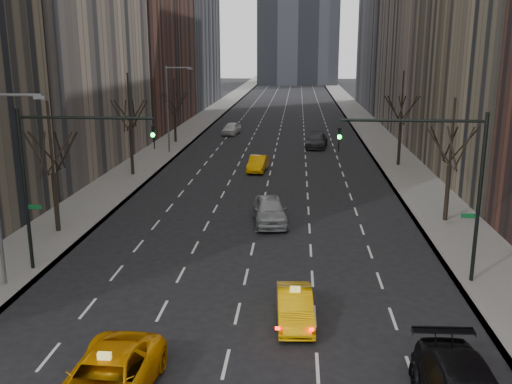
# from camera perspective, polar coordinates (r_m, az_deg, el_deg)

# --- Properties ---
(sidewalk_left) EXTENTS (4.50, 320.00, 0.15)m
(sidewalk_left) POSITION_cam_1_polar(r_m,az_deg,el_deg) (85.97, -5.68, 6.90)
(sidewalk_left) COLOR slate
(sidewalk_left) RESTS_ON ground
(sidewalk_right) EXTENTS (4.50, 320.00, 0.15)m
(sidewalk_right) POSITION_cam_1_polar(r_m,az_deg,el_deg) (85.28, 10.88, 6.66)
(sidewalk_right) COLOR slate
(sidewalk_right) RESTS_ON ground
(tree_lw_b) EXTENTS (3.36, 3.50, 7.82)m
(tree_lw_b) POSITION_cam_1_polar(r_m,az_deg,el_deg) (35.84, -19.60, 1.79)
(tree_lw_b) COLOR black
(tree_lw_b) RESTS_ON ground
(tree_lw_c) EXTENTS (3.36, 3.50, 8.74)m
(tree_lw_c) POSITION_cam_1_polar(r_m,az_deg,el_deg) (50.60, -12.45, 6.07)
(tree_lw_c) COLOR black
(tree_lw_c) RESTS_ON ground
(tree_lw_d) EXTENTS (3.36, 3.50, 7.36)m
(tree_lw_d) POSITION_cam_1_polar(r_m,az_deg,el_deg) (67.97, -8.13, 7.86)
(tree_lw_d) COLOR black
(tree_lw_d) RESTS_ON ground
(tree_rw_b) EXTENTS (3.36, 3.50, 7.82)m
(tree_rw_b) POSITION_cam_1_polar(r_m,az_deg,el_deg) (37.96, 18.78, 2.52)
(tree_rw_b) COLOR black
(tree_rw_b) RESTS_ON ground
(tree_rw_c) EXTENTS (3.36, 3.50, 8.74)m
(tree_rw_c) POSITION_cam_1_polar(r_m,az_deg,el_deg) (55.29, 14.27, 6.63)
(tree_rw_c) COLOR black
(tree_rw_c) RESTS_ON ground
(traffic_mast_left) EXTENTS (6.69, 0.39, 8.00)m
(traffic_mast_left) POSITION_cam_1_polar(r_m,az_deg,el_deg) (28.96, -19.33, 2.60)
(traffic_mast_left) COLOR black
(traffic_mast_left) RESTS_ON ground
(traffic_mast_right) EXTENTS (6.69, 0.39, 8.00)m
(traffic_mast_right) POSITION_cam_1_polar(r_m,az_deg,el_deg) (27.40, 18.29, 2.06)
(traffic_mast_right) COLOR black
(traffic_mast_right) RESTS_ON ground
(streetlight_near) EXTENTS (2.83, 0.22, 9.00)m
(streetlight_near) POSITION_cam_1_polar(r_m,az_deg,el_deg) (27.93, -24.21, 2.02)
(streetlight_near) COLOR slate
(streetlight_near) RESTS_ON ground
(streetlight_far) EXTENTS (2.83, 0.22, 9.00)m
(streetlight_far) POSITION_cam_1_polar(r_m,az_deg,el_deg) (60.71, -8.52, 9.06)
(streetlight_far) COLOR slate
(streetlight_far) RESTS_ON ground
(taxi_suv) EXTENTS (2.85, 5.78, 1.58)m
(taxi_suv) POSITION_cam_1_polar(r_m,az_deg,el_deg) (19.35, -14.77, -17.87)
(taxi_suv) COLOR orange
(taxi_suv) RESTS_ON ground
(taxi_sedan) EXTENTS (1.66, 4.14, 1.34)m
(taxi_sedan) POSITION_cam_1_polar(r_m,az_deg,el_deg) (23.74, 3.91, -11.40)
(taxi_sedan) COLOR #F3AB05
(taxi_sedan) RESTS_ON ground
(silver_sedan_ahead) EXTENTS (2.68, 5.27, 1.72)m
(silver_sedan_ahead) POSITION_cam_1_polar(r_m,az_deg,el_deg) (36.40, 1.38, -1.83)
(silver_sedan_ahead) COLOR #93969A
(silver_sedan_ahead) RESTS_ON ground
(far_taxi) EXTENTS (1.82, 4.32, 1.39)m
(far_taxi) POSITION_cam_1_polar(r_m,az_deg,el_deg) (51.90, 0.19, 2.85)
(far_taxi) COLOR #FFAC05
(far_taxi) RESTS_ON ground
(far_suv_grey) EXTENTS (2.89, 5.67, 1.58)m
(far_suv_grey) POSITION_cam_1_polar(r_m,az_deg,el_deg) (64.78, 6.08, 5.14)
(far_suv_grey) COLOR #2E2F33
(far_suv_grey) RESTS_ON ground
(far_car_white) EXTENTS (2.41, 4.73, 1.54)m
(far_car_white) POSITION_cam_1_polar(r_m,az_deg,el_deg) (74.39, -2.46, 6.36)
(far_car_white) COLOR silver
(far_car_white) RESTS_ON ground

